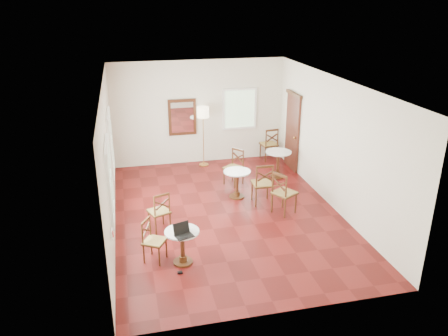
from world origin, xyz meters
name	(u,v)px	position (x,y,z in m)	size (l,w,h in m)	color
ground	(227,213)	(0.00, 0.00, 0.00)	(7.00, 7.00, 0.00)	#5C110F
room_shell	(222,131)	(-0.06, 0.27, 1.89)	(5.02, 7.02, 3.01)	silver
cafe_table_near	(182,243)	(-1.26, -1.77, 0.42)	(0.64, 0.64, 0.67)	#492812
cafe_table_mid	(237,181)	(0.44, 0.79, 0.43)	(0.66, 0.66, 0.69)	#492812
cafe_table_back	(278,161)	(1.86, 1.82, 0.46)	(0.70, 0.70, 0.74)	#492812
chair_near_a	(159,211)	(-1.56, -0.44, 0.44)	(0.53, 0.53, 0.89)	#492812
chair_near_b	(153,241)	(-1.77, -1.55, 0.41)	(0.52, 0.52, 0.83)	#492812
chair_mid_a	(262,184)	(0.94, 0.33, 0.51)	(0.49, 0.49, 1.03)	#492812
chair_mid_b	(284,193)	(1.25, -0.26, 0.50)	(0.64, 0.64, 1.01)	#492812
chair_back_a	(269,144)	(2.05, 3.16, 0.50)	(0.51, 0.51, 1.00)	#492812
chair_back_b	(234,167)	(0.58, 1.62, 0.47)	(0.60, 0.60, 0.94)	#492812
floor_lamp	(203,116)	(0.05, 3.15, 1.48)	(0.34, 0.34, 1.75)	#BF8C3F
laptop	(183,233)	(-1.26, -1.93, 0.73)	(0.37, 0.34, 0.22)	black
mouse	(185,232)	(-1.23, -1.86, 0.69)	(0.10, 0.06, 0.04)	black
navy_mug	(185,228)	(-1.21, -1.75, 0.72)	(0.13, 0.09, 0.10)	#101A38
water_glass	(175,228)	(-1.37, -1.71, 0.72)	(0.06, 0.06, 0.10)	white
power_adapter	(180,273)	(-1.37, -2.10, 0.02)	(0.09, 0.05, 0.04)	black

